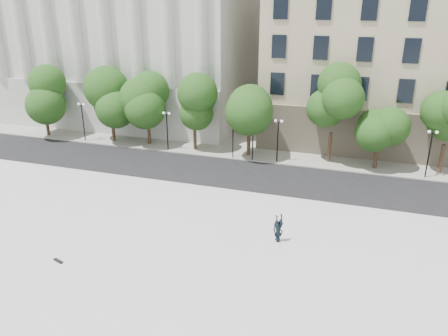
{
  "coord_description": "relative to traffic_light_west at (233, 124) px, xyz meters",
  "views": [
    {
      "loc": [
        12.25,
        -17.3,
        15.16
      ],
      "look_at": [
        3.5,
        10.0,
        3.92
      ],
      "focal_mm": 35.0,
      "sensor_mm": 36.0,
      "label": 1
    }
  ],
  "objects": [
    {
      "name": "ground",
      "position": [
        -0.49,
        -22.3,
        -3.64
      ],
      "size": [
        160.0,
        160.0,
        0.0
      ],
      "primitive_type": "plane",
      "color": "#AAA8A0",
      "rests_on": "ground"
    },
    {
      "name": "plaza",
      "position": [
        -0.49,
        -19.3,
        -3.42
      ],
      "size": [
        44.0,
        22.0,
        0.45
      ],
      "primitive_type": "cube",
      "color": "silver",
      "rests_on": "ground"
    },
    {
      "name": "street",
      "position": [
        -0.49,
        -4.3,
        -3.63
      ],
      "size": [
        60.0,
        8.0,
        0.02
      ],
      "primitive_type": "cube",
      "color": "black",
      "rests_on": "ground"
    },
    {
      "name": "far_sidewalk",
      "position": [
        -0.49,
        1.7,
        -3.58
      ],
      "size": [
        60.0,
        4.0,
        0.12
      ],
      "primitive_type": "cube",
      "color": "#AAA99D",
      "rests_on": "ground"
    },
    {
      "name": "building_west",
      "position": [
        -17.49,
        16.27,
        9.24
      ],
      "size": [
        31.5,
        27.65,
        25.6
      ],
      "color": "silver",
      "rests_on": "ground"
    },
    {
      "name": "building_east",
      "position": [
        19.51,
        16.61,
        7.5
      ],
      "size": [
        36.0,
        26.15,
        23.0
      ],
      "color": "#B9AC8D",
      "rests_on": "ground"
    },
    {
      "name": "traffic_light_west",
      "position": [
        0.0,
        0.0,
        0.0
      ],
      "size": [
        0.51,
        1.64,
        4.15
      ],
      "color": "black",
      "rests_on": "ground"
    },
    {
      "name": "traffic_light_east",
      "position": [
        2.02,
        -0.0,
        0.01
      ],
      "size": [
        0.58,
        1.67,
        4.16
      ],
      "color": "black",
      "rests_on": "ground"
    },
    {
      "name": "person_lying",
      "position": [
        7.59,
        -15.18,
        -2.93
      ],
      "size": [
        1.66,
        1.96,
        0.52
      ],
      "primitive_type": "imported",
      "rotation": [
        -1.54,
        0.0,
        0.61
      ],
      "color": "black",
      "rests_on": "plaza"
    },
    {
      "name": "skateboard",
      "position": [
        -4.45,
        -21.48,
        -3.15
      ],
      "size": [
        0.77,
        0.43,
        0.08
      ],
      "primitive_type": "cube",
      "rotation": [
        0.0,
        0.0,
        -0.33
      ],
      "color": "black",
      "rests_on": "plaza"
    },
    {
      "name": "street_trees",
      "position": [
        -2.19,
        1.33,
        1.51
      ],
      "size": [
        46.0,
        5.37,
        8.17
      ],
      "color": "#382619",
      "rests_on": "ground"
    },
    {
      "name": "lamp_posts",
      "position": [
        -0.5,
        0.3,
        -0.65
      ],
      "size": [
        36.24,
        0.28,
        4.47
      ],
      "color": "black",
      "rests_on": "ground"
    }
  ]
}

